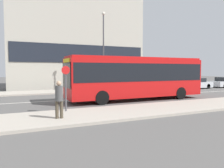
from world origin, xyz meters
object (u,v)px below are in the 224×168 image
Objects in this scene: city_bus at (136,76)px; pedestrian_near_stop at (59,97)px; street_lamp at (103,44)px; parked_car_0 at (195,84)px; bus_stop_sign at (66,84)px.

pedestrian_near_stop is at bearing -149.95° from city_bus.
street_lamp is at bearing 67.38° from pedestrian_near_stop.
pedestrian_near_stop reaches higher than parked_car_0.
bus_stop_sign is 12.45m from street_lamp.
pedestrian_near_stop is at bearing -120.89° from street_lamp.
street_lamp reaches higher than pedestrian_near_stop.
bus_stop_sign reaches higher than parked_car_0.
city_bus is at bearing -154.58° from parked_car_0.
bus_stop_sign reaches higher than pedestrian_near_stop.
parked_car_0 is at bearing 21.38° from city_bus.
parked_car_0 is 2.45× the size of pedestrian_near_stop.
parked_car_0 is 12.53m from street_lamp.
parked_car_0 is at bearing -7.34° from street_lamp.
city_bus is 13.15m from parked_car_0.
street_lamp is at bearing 84.34° from city_bus.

